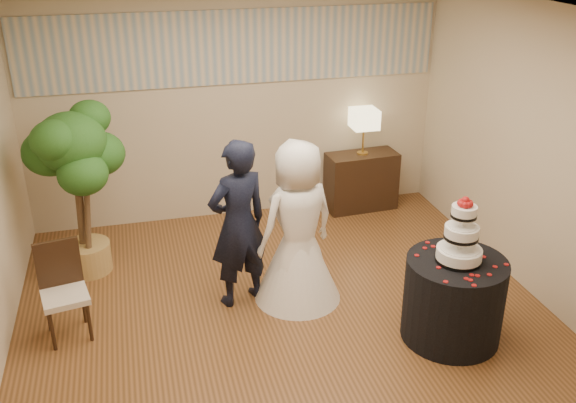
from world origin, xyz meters
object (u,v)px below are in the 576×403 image
object	(u,v)px
side_chair	(64,294)
ficus_tree	(78,191)
bride	(298,223)
wedding_cake	(462,230)
table_lamp	(364,132)
groom	(238,224)
cake_table	(453,299)
console	(361,181)

from	to	relation	value
side_chair	ficus_tree	bearing A→B (deg)	72.52
bride	wedding_cake	world-z (taller)	bride
table_lamp	ficus_tree	world-z (taller)	ficus_tree
groom	ficus_tree	bearing A→B (deg)	-52.79
wedding_cake	table_lamp	bearing A→B (deg)	86.35
cake_table	console	world-z (taller)	cake_table
console	side_chair	xyz separation A→B (m)	(-3.51, -1.97, 0.07)
groom	wedding_cake	bearing A→B (deg)	129.26
groom	table_lamp	bearing A→B (deg)	-156.44
ficus_tree	cake_table	bearing A→B (deg)	-32.40
cake_table	side_chair	distance (m)	3.44
bride	table_lamp	size ratio (longest dim) A/B	2.83
groom	table_lamp	size ratio (longest dim) A/B	2.89
wedding_cake	table_lamp	world-z (taller)	wedding_cake
console	side_chair	size ratio (longest dim) A/B	1.00
wedding_cake	table_lamp	xyz separation A→B (m)	(0.18, 2.83, -0.05)
bride	table_lamp	bearing A→B (deg)	-143.94
bride	cake_table	size ratio (longest dim) A/B	1.87
cake_table	console	xyz separation A→B (m)	(0.18, 2.83, -0.02)
table_lamp	wedding_cake	bearing A→B (deg)	-93.65
groom	cake_table	bearing A→B (deg)	129.26
bride	side_chair	xyz separation A→B (m)	(-2.17, -0.11, -0.38)
bride	ficus_tree	world-z (taller)	ficus_tree
cake_table	ficus_tree	size ratio (longest dim) A/B	0.48
bride	side_chair	distance (m)	2.20
bride	ficus_tree	xyz separation A→B (m)	(-2.04, 1.06, 0.10)
cake_table	table_lamp	distance (m)	2.90
table_lamp	ficus_tree	distance (m)	3.48
console	wedding_cake	bearing A→B (deg)	-97.19
wedding_cake	table_lamp	size ratio (longest dim) A/B	1.05
groom	console	size ratio (longest dim) A/B	1.88
ficus_tree	side_chair	size ratio (longest dim) A/B	2.08
cake_table	bride	bearing A→B (deg)	140.27
console	side_chair	world-z (taller)	side_chair
cake_table	ficus_tree	distance (m)	3.83
bride	wedding_cake	size ratio (longest dim) A/B	2.70
cake_table	side_chair	size ratio (longest dim) A/B	0.99
wedding_cake	groom	bearing A→B (deg)	148.56
console	side_chair	distance (m)	4.03
side_chair	console	bearing A→B (deg)	18.11
groom	console	bearing A→B (deg)	-156.44
console	side_chair	bearing A→B (deg)	-154.29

